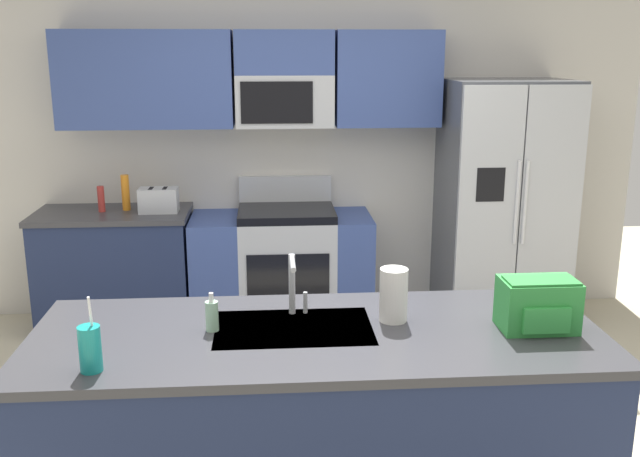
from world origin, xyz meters
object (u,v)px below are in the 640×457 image
(paper_towel_roll, at_px, (394,295))
(backpack, at_px, (538,303))
(drink_cup_teal, at_px, (90,348))
(sink_faucet, at_px, (293,280))
(refrigerator, at_px, (503,204))
(bottle_orange, at_px, (126,193))
(toaster, at_px, (159,200))
(soap_dispenser, at_px, (212,315))
(range_oven, at_px, (282,267))
(pepper_mill, at_px, (101,199))

(paper_towel_roll, xyz_separation_m, backpack, (0.60, -0.14, -0.00))
(drink_cup_teal, bearing_deg, sink_faucet, 33.21)
(refrigerator, distance_m, paper_towel_roll, 2.53)
(paper_towel_roll, relative_size, backpack, 0.75)
(drink_cup_teal, distance_m, backpack, 1.84)
(sink_faucet, bearing_deg, bottle_orange, 117.52)
(toaster, height_order, paper_towel_roll, paper_towel_roll)
(soap_dispenser, xyz_separation_m, paper_towel_roll, (0.79, 0.06, 0.05))
(bottle_orange, distance_m, sink_faucet, 2.52)
(range_oven, xyz_separation_m, backpack, (1.05, -2.43, 0.57))
(bottle_orange, bearing_deg, refrigerator, -2.31)
(refrigerator, height_order, drink_cup_teal, refrigerator)
(sink_faucet, height_order, paper_towel_roll, sink_faucet)
(range_oven, distance_m, refrigerator, 1.75)
(bottle_orange, distance_m, soap_dispenser, 2.51)
(toaster, relative_size, soap_dispenser, 1.65)
(range_oven, bearing_deg, paper_towel_roll, -78.89)
(range_oven, xyz_separation_m, toaster, (-0.90, -0.05, 0.55))
(toaster, height_order, drink_cup_teal, drink_cup_teal)
(refrigerator, xyz_separation_m, paper_towel_roll, (-1.23, -2.21, 0.09))
(toaster, xyz_separation_m, pepper_mill, (-0.42, 0.05, 0.00))
(range_oven, distance_m, paper_towel_roll, 2.40)
(backpack, bearing_deg, paper_towel_roll, 166.47)
(refrigerator, bearing_deg, soap_dispenser, -131.76)
(refrigerator, relative_size, pepper_mill, 9.71)
(refrigerator, xyz_separation_m, sink_faucet, (-1.67, -2.12, 0.14))
(soap_dispenser, bearing_deg, bottle_orange, 108.75)
(refrigerator, bearing_deg, backpack, -105.01)
(backpack, bearing_deg, drink_cup_teal, -171.46)
(toaster, relative_size, bottle_orange, 1.06)
(drink_cup_teal, bearing_deg, refrigerator, 47.04)
(bottle_orange, relative_size, sink_faucet, 0.94)
(pepper_mill, bearing_deg, backpack, -45.63)
(range_oven, relative_size, backpack, 4.25)
(refrigerator, height_order, backpack, refrigerator)
(refrigerator, distance_m, soap_dispenser, 3.04)
(refrigerator, relative_size, soap_dispenser, 10.88)
(refrigerator, distance_m, drink_cup_teal, 3.59)
(sink_faucet, xyz_separation_m, drink_cup_teal, (-0.78, -0.51, -0.08))
(pepper_mill, height_order, paper_towel_roll, paper_towel_roll)
(toaster, bearing_deg, sink_faucet, -66.95)
(refrigerator, bearing_deg, bottle_orange, 177.69)
(sink_faucet, bearing_deg, soap_dispenser, -157.37)
(drink_cup_teal, relative_size, soap_dispenser, 1.75)
(range_oven, bearing_deg, sink_faucet, -89.72)
(bottle_orange, distance_m, backpack, 3.31)
(refrigerator, bearing_deg, sink_faucet, -128.23)
(soap_dispenser, bearing_deg, backpack, -3.65)
(toaster, height_order, sink_faucet, sink_faucet)
(bottle_orange, bearing_deg, pepper_mill, -165.32)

